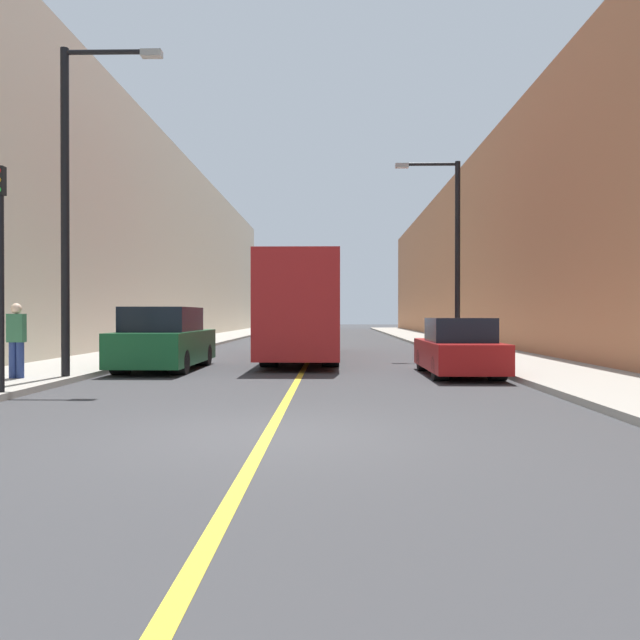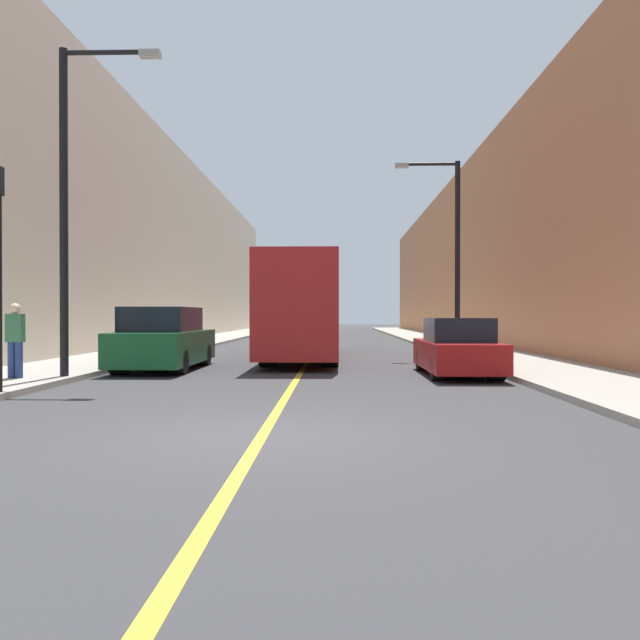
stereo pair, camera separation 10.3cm
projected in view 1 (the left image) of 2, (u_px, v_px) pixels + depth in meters
The scene contains 13 objects.
ground_plane at pixel (268, 435), 8.34m from camera, with size 200.00×200.00×0.00m, color #38383A.
sidewalk_left at pixel (207, 340), 38.48m from camera, with size 3.32×72.00×0.14m, color #9E998E.
sidewalk_right at pixel (432, 340), 38.18m from camera, with size 3.32×72.00×0.14m, color #9E998E.
building_row_left at pixel (148, 245), 38.51m from camera, with size 4.00×72.00×11.86m, color beige.
building_row_right at pixel (492, 255), 38.07m from camera, with size 4.00×72.00×10.58m, color #B2724C.
road_center_line at pixel (319, 341), 38.33m from camera, with size 0.16×72.00×0.01m, color gold.
bus at pixel (305, 308), 23.23m from camera, with size 2.46×12.31×3.50m.
parked_suv_left at pixel (165, 341), 18.31m from camera, with size 2.04×5.00×1.84m.
car_right_near at pixel (458, 350), 16.54m from camera, with size 1.77×4.37×1.54m.
street_lamp_left at pixel (73, 191), 14.99m from camera, with size 2.46×0.24×7.89m.
street_lamp_right at pixel (452, 244), 23.54m from camera, with size 2.46×0.24×7.28m.
traffic_light at pixel (1, 270), 11.91m from camera, with size 0.16×0.18×4.32m.
pedestrian at pixel (16, 339), 14.54m from camera, with size 0.39×0.25×1.75m.
Camera 1 is at (0.88, -8.31, 1.61)m, focal length 35.00 mm.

